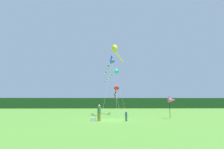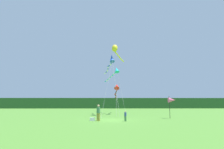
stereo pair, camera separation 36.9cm
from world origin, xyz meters
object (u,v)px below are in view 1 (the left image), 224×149
object	(u,v)px
kite_red	(116,89)
kite_blue	(111,60)
person_adult	(99,112)
kite_yellow	(115,49)
cooler_box	(93,119)
banner_flag_pole	(172,100)
kite_cyan	(115,71)
person_child	(126,115)

from	to	relation	value
kite_red	kite_blue	bearing A→B (deg)	-112.87
person_adult	kite_yellow	xyz separation A→B (m)	(2.31, 8.98, 10.08)
cooler_box	banner_flag_pole	bearing A→B (deg)	17.01
person_adult	kite_blue	bearing A→B (deg)	80.32
cooler_box	kite_blue	world-z (taller)	kite_blue
cooler_box	kite_cyan	bearing A→B (deg)	78.24
cooler_box	person_child	bearing A→B (deg)	-6.89
person_adult	cooler_box	world-z (taller)	person_adult
kite_cyan	cooler_box	bearing A→B (deg)	-101.76
kite_cyan	kite_blue	bearing A→B (deg)	-98.73
kite_yellow	kite_red	bearing A→B (deg)	83.59
person_child	kite_red	size ratio (longest dim) A/B	0.10
kite_red	kite_cyan	world-z (taller)	kite_cyan
person_child	kite_cyan	distance (m)	17.71
kite_yellow	kite_blue	world-z (taller)	kite_yellow
kite_blue	person_child	bearing A→B (deg)	-81.48
person_adult	banner_flag_pole	size ratio (longest dim) A/B	0.62
banner_flag_pole	kite_blue	bearing A→B (deg)	142.63
cooler_box	kite_blue	distance (m)	13.20
person_child	kite_yellow	distance (m)	14.08
kite_yellow	person_adult	bearing A→B (deg)	-104.42
kite_blue	banner_flag_pole	bearing A→B (deg)	-37.37
person_adult	kite_red	distance (m)	12.60
kite_yellow	cooler_box	bearing A→B (deg)	-108.48
kite_yellow	kite_cyan	xyz separation A→B (m)	(0.23, 6.54, -2.73)
kite_red	cooler_box	bearing A→B (deg)	-105.70
kite_blue	kite_cyan	size ratio (longest dim) A/B	1.04
person_adult	banner_flag_pole	xyz separation A→B (m)	(9.65, 3.20, 1.36)
kite_yellow	kite_cyan	distance (m)	7.09
person_adult	person_child	size ratio (longest dim) A/B	1.60
person_child	kite_blue	xyz separation A→B (m)	(-1.46, 9.76, 8.61)
person_adult	kite_yellow	bearing A→B (deg)	75.58
person_adult	kite_red	size ratio (longest dim) A/B	0.17
cooler_box	banner_flag_pole	world-z (taller)	banner_flag_pole
banner_flag_pole	kite_yellow	bearing A→B (deg)	141.83
cooler_box	kite_cyan	world-z (taller)	kite_cyan
kite_red	kite_blue	distance (m)	5.36
banner_flag_pole	kite_blue	size ratio (longest dim) A/B	0.28
kite_red	kite_yellow	size ratio (longest dim) A/B	0.92
person_adult	kite_cyan	world-z (taller)	kite_cyan
person_child	kite_red	world-z (taller)	kite_red
person_adult	banner_flag_pole	world-z (taller)	banner_flag_pole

